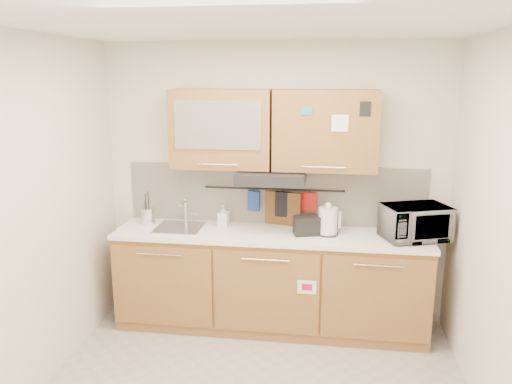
% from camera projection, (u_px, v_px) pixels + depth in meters
% --- Properties ---
extents(ceiling, '(3.20, 3.20, 0.00)m').
position_uv_depth(ceiling, '(249.00, 23.00, 2.95)').
color(ceiling, white).
rests_on(ceiling, wall_back).
extents(wall_back, '(3.20, 0.00, 3.20)m').
position_uv_depth(wall_back, '(274.00, 184.00, 4.70)').
color(wall_back, silver).
rests_on(wall_back, ground).
extents(wall_left, '(0.00, 3.00, 3.00)m').
position_uv_depth(wall_left, '(23.00, 222.00, 3.47)').
color(wall_left, silver).
rests_on(wall_left, ground).
extents(wall_right, '(0.00, 3.00, 3.00)m').
position_uv_depth(wall_right, '(510.00, 244.00, 3.03)').
color(wall_right, silver).
rests_on(wall_right, ground).
extents(base_cabinet, '(2.80, 0.64, 0.88)m').
position_uv_depth(base_cabinet, '(270.00, 285.00, 4.60)').
color(base_cabinet, '#986536').
rests_on(base_cabinet, floor).
extents(countertop, '(2.82, 0.62, 0.04)m').
position_uv_depth(countertop, '(270.00, 234.00, 4.49)').
color(countertop, white).
rests_on(countertop, base_cabinet).
extents(backsplash, '(2.80, 0.02, 0.56)m').
position_uv_depth(backsplash, '(274.00, 194.00, 4.71)').
color(backsplash, silver).
rests_on(backsplash, countertop).
extents(upper_cabinets, '(1.82, 0.37, 0.70)m').
position_uv_depth(upper_cabinets, '(272.00, 129.00, 4.40)').
color(upper_cabinets, '#986536').
rests_on(upper_cabinets, wall_back).
extents(range_hood, '(0.60, 0.46, 0.10)m').
position_uv_depth(range_hood, '(272.00, 177.00, 4.43)').
color(range_hood, black).
rests_on(range_hood, upper_cabinets).
extents(sink, '(0.42, 0.40, 0.26)m').
position_uv_depth(sink, '(180.00, 227.00, 4.62)').
color(sink, silver).
rests_on(sink, countertop).
extents(utensil_rail, '(1.30, 0.02, 0.02)m').
position_uv_depth(utensil_rail, '(274.00, 189.00, 4.66)').
color(utensil_rail, black).
rests_on(utensil_rail, backsplash).
extents(utensil_crock, '(0.14, 0.14, 0.31)m').
position_uv_depth(utensil_crock, '(148.00, 216.00, 4.72)').
color(utensil_crock, silver).
rests_on(utensil_crock, countertop).
extents(kettle, '(0.22, 0.21, 0.30)m').
position_uv_depth(kettle, '(328.00, 222.00, 4.40)').
color(kettle, silver).
rests_on(kettle, countertop).
extents(toaster, '(0.25, 0.19, 0.17)m').
position_uv_depth(toaster, '(307.00, 225.00, 4.40)').
color(toaster, black).
rests_on(toaster, countertop).
extents(microwave, '(0.63, 0.52, 0.30)m').
position_uv_depth(microwave, '(415.00, 222.00, 4.27)').
color(microwave, '#999999').
rests_on(microwave, countertop).
extents(soap_bottle, '(0.10, 0.10, 0.20)m').
position_uv_depth(soap_bottle, '(223.00, 216.00, 4.64)').
color(soap_bottle, '#999999').
rests_on(soap_bottle, countertop).
extents(cutting_board, '(0.34, 0.10, 0.42)m').
position_uv_depth(cutting_board, '(283.00, 214.00, 4.68)').
color(cutting_board, brown).
rests_on(cutting_board, utensil_rail).
extents(oven_mitt, '(0.12, 0.06, 0.19)m').
position_uv_depth(oven_mitt, '(254.00, 201.00, 4.69)').
color(oven_mitt, navy).
rests_on(oven_mitt, utensil_rail).
extents(dark_pouch, '(0.15, 0.05, 0.23)m').
position_uv_depth(dark_pouch, '(283.00, 204.00, 4.66)').
color(dark_pouch, black).
rests_on(dark_pouch, utensil_rail).
extents(pot_holder, '(0.15, 0.05, 0.18)m').
position_uv_depth(pot_holder, '(309.00, 202.00, 4.62)').
color(pot_holder, red).
rests_on(pot_holder, utensil_rail).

